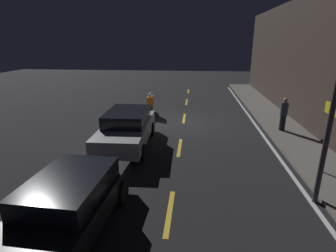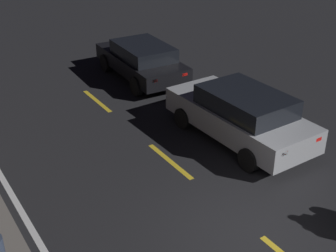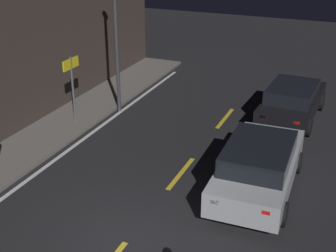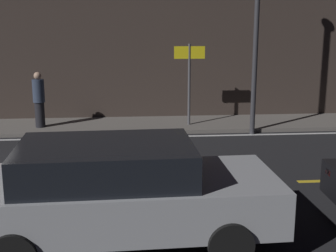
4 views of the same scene
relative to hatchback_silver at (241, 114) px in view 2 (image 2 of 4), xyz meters
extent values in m
plane|color=black|center=(-3.44, 2.28, -0.80)|extent=(56.00, 56.00, 0.00)
cube|color=gold|center=(0.06, 2.28, -0.79)|extent=(2.00, 0.14, 0.01)
cube|color=gold|center=(4.56, 2.28, -0.79)|extent=(2.00, 0.14, 0.01)
cube|color=#9EA0A5|center=(0.06, 0.00, -0.15)|extent=(4.58, 1.97, 0.67)
cube|color=black|center=(-0.17, 0.00, 0.45)|extent=(2.54, 1.73, 0.51)
cube|color=red|center=(-2.19, 0.54, 0.02)|extent=(0.07, 0.20, 0.10)
cube|color=red|center=(-2.15, -0.66, 0.02)|extent=(0.07, 0.20, 0.10)
cylinder|color=black|center=(1.44, 0.94, -0.48)|extent=(0.63, 0.20, 0.63)
cylinder|color=black|center=(1.49, -0.86, -0.48)|extent=(0.63, 0.20, 0.63)
cylinder|color=black|center=(-1.37, 0.86, -0.48)|extent=(0.63, 0.20, 0.63)
cylinder|color=black|center=(-1.32, -0.94, -0.48)|extent=(0.63, 0.20, 0.63)
cube|color=black|center=(5.56, 0.01, -0.19)|extent=(4.35, 1.96, 0.55)
cube|color=black|center=(5.35, 0.02, 0.33)|extent=(2.42, 1.69, 0.47)
cube|color=red|center=(3.48, 0.68, -0.05)|extent=(0.07, 0.20, 0.10)
cube|color=red|center=(3.43, -0.47, -0.05)|extent=(0.07, 0.20, 0.10)
cylinder|color=black|center=(6.92, 0.81, -0.46)|extent=(0.67, 0.21, 0.67)
cylinder|color=black|center=(6.85, -0.91, -0.46)|extent=(0.67, 0.21, 0.67)
cylinder|color=black|center=(4.27, 0.93, -0.46)|extent=(0.67, 0.21, 0.67)
cylinder|color=black|center=(4.20, -0.79, -0.46)|extent=(0.67, 0.21, 0.67)
camera|label=1|loc=(10.43, 2.83, 3.48)|focal=28.00mm
camera|label=2|loc=(-8.68, 7.92, 5.66)|focal=50.00mm
camera|label=3|loc=(-11.15, -2.09, 6.11)|focal=50.00mm
camera|label=4|loc=(0.19, -6.45, 2.45)|focal=50.00mm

